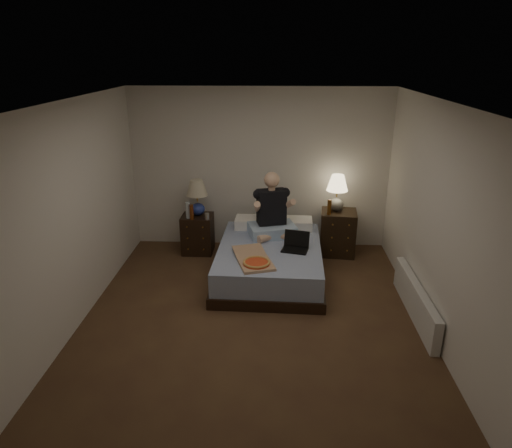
{
  "coord_description": "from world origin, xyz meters",
  "views": [
    {
      "loc": [
        0.24,
        -4.69,
        2.97
      ],
      "look_at": [
        0.0,
        0.9,
        0.85
      ],
      "focal_mm": 32.0,
      "sensor_mm": 36.0,
      "label": 1
    }
  ],
  "objects_px": {
    "nightstand_left": "(198,234)",
    "lamp_right": "(337,193)",
    "pizza_box": "(256,263)",
    "soda_can": "(207,216)",
    "person": "(272,205)",
    "nightstand_right": "(338,233)",
    "water_bottle": "(188,210)",
    "beer_bottle_left": "(192,212)",
    "bed": "(270,262)",
    "beer_bottle_right": "(329,207)",
    "lamp_left": "(197,198)",
    "laptop": "(295,242)",
    "radiator": "(415,301)"
  },
  "relations": [
    {
      "from": "nightstand_right",
      "to": "pizza_box",
      "type": "relative_size",
      "value": 0.91
    },
    {
      "from": "bed",
      "to": "nightstand_right",
      "type": "bearing_deg",
      "value": 41.15
    },
    {
      "from": "nightstand_left",
      "to": "water_bottle",
      "type": "bearing_deg",
      "value": -133.85
    },
    {
      "from": "soda_can",
      "to": "beer_bottle_right",
      "type": "xyz_separation_m",
      "value": [
        1.83,
        0.08,
        0.15
      ]
    },
    {
      "from": "nightstand_left",
      "to": "beer_bottle_left",
      "type": "height_order",
      "value": "beer_bottle_left"
    },
    {
      "from": "person",
      "to": "beer_bottle_right",
      "type": "bearing_deg",
      "value": 5.08
    },
    {
      "from": "soda_can",
      "to": "beer_bottle_left",
      "type": "bearing_deg",
      "value": 179.75
    },
    {
      "from": "bed",
      "to": "beer_bottle_right",
      "type": "bearing_deg",
      "value": 41.42
    },
    {
      "from": "bed",
      "to": "person",
      "type": "xyz_separation_m",
      "value": [
        0.03,
        0.41,
        0.7
      ]
    },
    {
      "from": "bed",
      "to": "laptop",
      "type": "height_order",
      "value": "laptop"
    },
    {
      "from": "bed",
      "to": "person",
      "type": "distance_m",
      "value": 0.81
    },
    {
      "from": "laptop",
      "to": "person",
      "type": "bearing_deg",
      "value": 133.78
    },
    {
      "from": "nightstand_left",
      "to": "person",
      "type": "bearing_deg",
      "value": -18.21
    },
    {
      "from": "nightstand_right",
      "to": "person",
      "type": "distance_m",
      "value": 1.25
    },
    {
      "from": "nightstand_right",
      "to": "lamp_left",
      "type": "relative_size",
      "value": 1.23
    },
    {
      "from": "beer_bottle_right",
      "to": "person",
      "type": "height_order",
      "value": "person"
    },
    {
      "from": "nightstand_left",
      "to": "pizza_box",
      "type": "distance_m",
      "value": 1.75
    },
    {
      "from": "lamp_left",
      "to": "beer_bottle_right",
      "type": "relative_size",
      "value": 2.43
    },
    {
      "from": "beer_bottle_right",
      "to": "bed",
      "type": "bearing_deg",
      "value": -140.45
    },
    {
      "from": "nightstand_left",
      "to": "water_bottle",
      "type": "distance_m",
      "value": 0.46
    },
    {
      "from": "lamp_right",
      "to": "radiator",
      "type": "relative_size",
      "value": 0.35
    },
    {
      "from": "nightstand_right",
      "to": "laptop",
      "type": "xyz_separation_m",
      "value": [
        -0.7,
        -0.98,
        0.24
      ]
    },
    {
      "from": "lamp_right",
      "to": "beer_bottle_right",
      "type": "xyz_separation_m",
      "value": [
        -0.12,
        -0.19,
        -0.17
      ]
    },
    {
      "from": "nightstand_right",
      "to": "person",
      "type": "xyz_separation_m",
      "value": [
        -1.02,
        -0.44,
        0.58
      ]
    },
    {
      "from": "nightstand_right",
      "to": "pizza_box",
      "type": "bearing_deg",
      "value": -123.16
    },
    {
      "from": "lamp_left",
      "to": "nightstand_left",
      "type": "bearing_deg",
      "value": -114.59
    },
    {
      "from": "nightstand_left",
      "to": "lamp_right",
      "type": "relative_size",
      "value": 1.08
    },
    {
      "from": "nightstand_left",
      "to": "lamp_left",
      "type": "distance_m",
      "value": 0.58
    },
    {
      "from": "soda_can",
      "to": "person",
      "type": "height_order",
      "value": "person"
    },
    {
      "from": "soda_can",
      "to": "pizza_box",
      "type": "relative_size",
      "value": 0.13
    },
    {
      "from": "nightstand_right",
      "to": "radiator",
      "type": "height_order",
      "value": "nightstand_right"
    },
    {
      "from": "nightstand_left",
      "to": "lamp_right",
      "type": "distance_m",
      "value": 2.24
    },
    {
      "from": "bed",
      "to": "lamp_right",
      "type": "height_order",
      "value": "lamp_right"
    },
    {
      "from": "lamp_left",
      "to": "water_bottle",
      "type": "distance_m",
      "value": 0.24
    },
    {
      "from": "lamp_left",
      "to": "radiator",
      "type": "bearing_deg",
      "value": -31.77
    },
    {
      "from": "nightstand_left",
      "to": "water_bottle",
      "type": "relative_size",
      "value": 2.42
    },
    {
      "from": "lamp_left",
      "to": "soda_can",
      "type": "xyz_separation_m",
      "value": [
        0.17,
        -0.2,
        -0.23
      ]
    },
    {
      "from": "lamp_right",
      "to": "soda_can",
      "type": "relative_size",
      "value": 5.6
    },
    {
      "from": "lamp_right",
      "to": "pizza_box",
      "type": "xyz_separation_m",
      "value": [
        -1.15,
        -1.53,
        -0.47
      ]
    },
    {
      "from": "bed",
      "to": "lamp_left",
      "type": "bearing_deg",
      "value": 145.01
    },
    {
      "from": "nightstand_left",
      "to": "beer_bottle_right",
      "type": "distance_m",
      "value": 2.07
    },
    {
      "from": "bed",
      "to": "water_bottle",
      "type": "relative_size",
      "value": 7.43
    },
    {
      "from": "soda_can",
      "to": "laptop",
      "type": "xyz_separation_m",
      "value": [
        1.29,
        -0.77,
        -0.07
      ]
    },
    {
      "from": "lamp_right",
      "to": "water_bottle",
      "type": "distance_m",
      "value": 2.27
    },
    {
      "from": "nightstand_left",
      "to": "bed",
      "type": "bearing_deg",
      "value": -34.7
    },
    {
      "from": "soda_can",
      "to": "water_bottle",
      "type": "bearing_deg",
      "value": 169.09
    },
    {
      "from": "beer_bottle_left",
      "to": "lamp_right",
      "type": "bearing_deg",
      "value": 6.81
    },
    {
      "from": "pizza_box",
      "to": "lamp_right",
      "type": "bearing_deg",
      "value": 35.97
    },
    {
      "from": "lamp_left",
      "to": "person",
      "type": "height_order",
      "value": "person"
    },
    {
      "from": "lamp_right",
      "to": "soda_can",
      "type": "bearing_deg",
      "value": -172.37
    }
  ]
}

